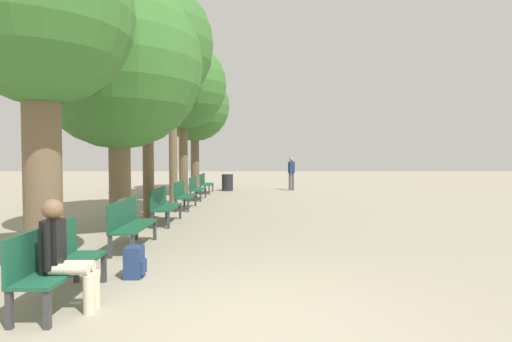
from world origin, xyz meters
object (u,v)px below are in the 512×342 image
Objects in this scene: bench_row_0 at (56,259)px; bench_row_2 at (164,204)px; tree_row_0 at (40,18)px; tree_row_4 at (183,86)px; backpack at (135,262)px; tree_row_5 at (195,107)px; person_seated at (64,252)px; bench_row_4 at (196,187)px; bench_row_3 at (183,193)px; bench_row_1 at (130,221)px; trash_bin at (228,182)px; pedestrian_near at (292,171)px; tree_row_3 at (173,81)px; tree_row_1 at (119,66)px; tree_row_2 at (147,45)px; bench_row_5 at (205,182)px.

bench_row_0 is 1.00× the size of bench_row_2.
tree_row_0 is (-0.67, -4.46, 3.14)m from bench_row_2.
backpack is at bearing -83.24° from tree_row_4.
tree_row_5 is 4.69× the size of person_seated.
tree_row_4 is at bearing 122.48° from bench_row_4.
bench_row_4 is (0.00, 2.73, 0.00)m from bench_row_3.
bench_row_1 is 1.00× the size of bench_row_3.
bench_row_2 reaches higher than trash_bin.
backpack is 14.00m from trash_bin.
bench_row_0 is at bearing -90.00° from bench_row_2.
bench_row_3 is at bearing -120.77° from pedestrian_near.
tree_row_4 reaches higher than tree_row_3.
backpack is (0.64, -9.99, -0.29)m from bench_row_4.
trash_bin is at bearing 84.26° from bench_row_2.
tree_row_1 is 5.49m from person_seated.
bench_row_3 is 1.00× the size of bench_row_4.
tree_row_3 is 0.96× the size of tree_row_5.
bench_row_1 is 5.79m from tree_row_2.
trash_bin is at bearing 61.32° from tree_row_4.
trash_bin is at bearing -176.84° from pedestrian_near.
tree_row_2 is at bearing 97.50° from person_seated.
bench_row_5 is at bearing 90.00° from bench_row_2.
bench_row_3 is 0.94× the size of pedestrian_near.
tree_row_0 is at bearing -96.63° from trash_bin.
tree_row_2 is 15.07× the size of backpack.
person_seated is (0.23, -0.28, 0.16)m from bench_row_0.
tree_row_3 is at bearing -90.00° from tree_row_4.
bench_row_4 is 0.94× the size of pedestrian_near.
tree_row_4 is (-0.67, 11.98, 4.11)m from bench_row_0.
trash_bin is at bearing 53.26° from bench_row_5.
bench_row_3 is 5.63m from tree_row_4.
bench_row_5 is at bearing 90.00° from bench_row_1.
tree_row_1 is 10.92m from tree_row_5.
tree_row_2 is 8.59m from tree_row_5.
bench_row_0 is at bearing -86.16° from tree_row_3.
tree_row_5 is (-0.67, 1.45, 3.62)m from bench_row_5.
person_seated is (0.90, -1.29, -2.99)m from tree_row_0.
bench_row_5 is 12.74m from backpack.
tree_row_4 reaches higher than bench_row_2.
bench_row_4 is 0.24× the size of tree_row_4.
tree_row_1 is at bearing -90.00° from tree_row_5.
tree_row_0 reaches higher than backpack.
tree_row_0 is 0.90× the size of tree_row_3.
bench_row_4 is at bearing 84.33° from tree_row_1.
bench_row_1 is 3.53× the size of backpack.
tree_row_5 is 4.06m from trash_bin.
person_seated is at bearing -108.40° from backpack.
pedestrian_near is (3.89, 15.40, 0.29)m from person_seated.
trash_bin is at bearing 81.42° from tree_row_1.
tree_row_1 reaches higher than trash_bin.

